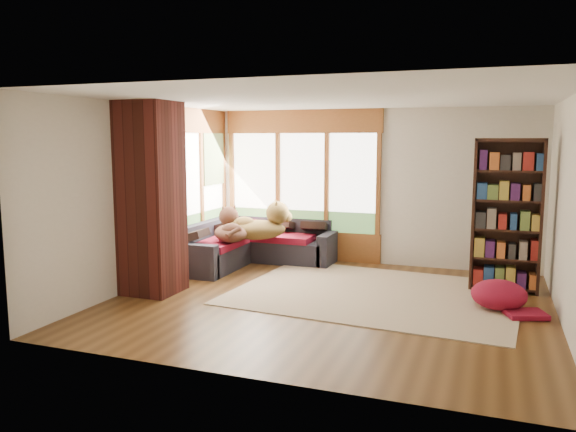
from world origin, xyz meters
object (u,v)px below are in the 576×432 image
Objects in this scene: brick_chimney at (151,199)px; pouf at (499,294)px; bookshelf at (507,216)px; sectional_sofa at (245,246)px; dog_brindle at (230,223)px; area_rug at (375,293)px; dog_tan at (262,219)px.

brick_chimney reaches higher than pouf.
brick_chimney is 4.86m from bookshelf.
sectional_sofa is at bearing 77.71° from brick_chimney.
brick_chimney is 2.72× the size of dog_brindle.
sectional_sofa is 4.18m from bookshelf.
brick_chimney is 4.68m from pouf.
bookshelf reaches higher than sectional_sofa.
dog_brindle is (-0.03, -0.48, 0.47)m from sectional_sofa.
dog_tan reaches higher than area_rug.
dog_brindle is at bearing -177.77° from bookshelf.
dog_tan is 1.17× the size of dog_brindle.
brick_chimney is 1.18× the size of sectional_sofa.
dog_tan is (0.39, -0.18, 0.51)m from sectional_sofa.
area_rug is 2.39m from dog_tan.
sectional_sofa is 0.59× the size of area_rug.
sectional_sofa is 0.66m from dog_tan.
area_rug is 2.09m from bookshelf.
area_rug is at bearing -135.08° from dog_brindle.
bookshelf is at bearing -119.22° from dog_brindle.
bookshelf reaches higher than area_rug.
pouf is at bearing -93.84° from bookshelf.
bookshelf is 1.27m from pouf.
dog_brindle is at bearing -170.27° from dog_tan.
bookshelf is at bearing 86.16° from pouf.
dog_tan is (-2.06, 0.91, 0.80)m from area_rug.
area_rug is at bearing -155.13° from bookshelf.
brick_chimney is 2.33× the size of dog_tan.
pouf is at bearing -42.88° from dog_tan.
area_rug is 1.60m from pouf.
sectional_sofa is at bearing 129.14° from dog_tan.
brick_chimney is 1.70m from dog_brindle.
pouf is 3.85m from dog_tan.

